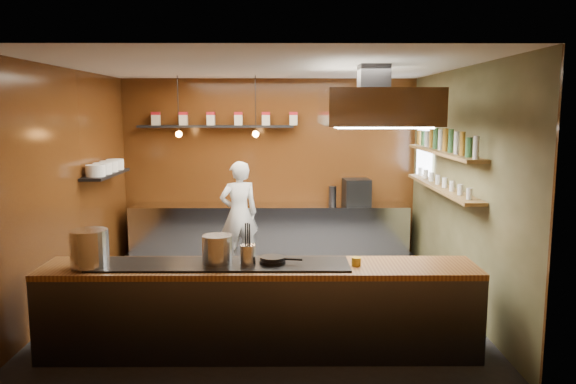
{
  "coord_description": "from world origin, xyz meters",
  "views": [
    {
      "loc": [
        0.25,
        -7.1,
        2.47
      ],
      "look_at": [
        0.3,
        0.4,
        1.37
      ],
      "focal_mm": 35.0,
      "sensor_mm": 36.0,
      "label": 1
    }
  ],
  "objects_px": {
    "stockpot_small": "(217,249)",
    "chef": "(239,214)",
    "espresso_machine": "(356,192)",
    "extractor_hood": "(373,107)",
    "stockpot_large": "(89,248)"
  },
  "relations": [
    {
      "from": "stockpot_small",
      "to": "chef",
      "type": "bearing_deg",
      "value": 90.87
    },
    {
      "from": "stockpot_small",
      "to": "espresso_machine",
      "type": "bearing_deg",
      "value": 63.7
    },
    {
      "from": "extractor_hood",
      "to": "stockpot_small",
      "type": "bearing_deg",
      "value": -145.39
    },
    {
      "from": "chef",
      "to": "extractor_hood",
      "type": "bearing_deg",
      "value": 111.48
    },
    {
      "from": "stockpot_large",
      "to": "chef",
      "type": "distance_m",
      "value": 3.57
    },
    {
      "from": "espresso_machine",
      "to": "chef",
      "type": "relative_size",
      "value": 0.25
    },
    {
      "from": "chef",
      "to": "stockpot_large",
      "type": "bearing_deg",
      "value": 51.04
    },
    {
      "from": "extractor_hood",
      "to": "stockpot_large",
      "type": "bearing_deg",
      "value": -156.68
    },
    {
      "from": "stockpot_large",
      "to": "chef",
      "type": "xyz_separation_m",
      "value": [
        1.2,
        3.35,
        -0.28
      ]
    },
    {
      "from": "stockpot_small",
      "to": "espresso_machine",
      "type": "relative_size",
      "value": 0.71
    },
    {
      "from": "stockpot_small",
      "to": "espresso_machine",
      "type": "xyz_separation_m",
      "value": [
        1.89,
        3.82,
        0.03
      ]
    },
    {
      "from": "stockpot_small",
      "to": "chef",
      "type": "height_order",
      "value": "chef"
    },
    {
      "from": "stockpot_large",
      "to": "extractor_hood",
      "type": "bearing_deg",
      "value": 23.32
    },
    {
      "from": "stockpot_large",
      "to": "chef",
      "type": "height_order",
      "value": "chef"
    },
    {
      "from": "stockpot_large",
      "to": "chef",
      "type": "relative_size",
      "value": 0.22
    }
  ]
}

